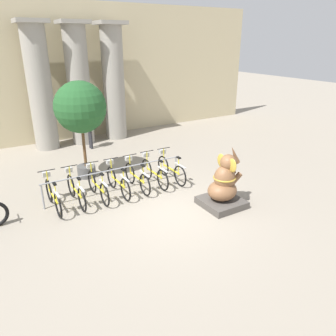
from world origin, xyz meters
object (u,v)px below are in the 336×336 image
Objects in this scene: bicycle_3 at (118,181)px; bicycle_0 at (53,195)px; bicycle_4 at (137,177)px; potted_tree at (80,109)px; person_pedestrian at (89,126)px; bicycle_6 at (171,169)px; elephant_statue at (224,186)px; bicycle_5 at (154,172)px; bicycle_2 at (97,186)px; bicycle_1 at (76,190)px.

bicycle_0 is at bearing 179.46° from bicycle_3.
bicycle_4 is 2.83m from potted_tree.
bicycle_0 is at bearing -119.51° from person_pedestrian.
elephant_statue reaches higher than bicycle_6.
elephant_statue is at bearing -56.88° from potted_tree.
bicycle_4 is at bearing -176.43° from bicycle_5.
bicycle_6 is (2.57, 0.04, 0.00)m from bicycle_2.
person_pedestrian reaches higher than bicycle_6.
bicycle_4 is 1.28m from bicycle_6.
bicycle_1 is at bearing 0.30° from bicycle_0.
bicycle_2 is 0.64m from bicycle_3.
bicycle_6 is 3.50m from potted_tree.
bicycle_2 is at bearing -106.34° from person_pedestrian.
bicycle_6 is (1.28, 0.03, 0.00)m from bicycle_4.
potted_tree is (-2.33, 1.76, 1.93)m from bicycle_6.
bicycle_0 is at bearing -179.68° from bicycle_6.
elephant_statue reaches higher than bicycle_0.
bicycle_2 is 3.68m from elephant_statue.
bicycle_0 and bicycle_1 have the same top height.
person_pedestrian is (2.68, 4.73, 0.59)m from bicycle_0.
bicycle_5 is 3.10m from potted_tree.
potted_tree is at bearing 63.69° from bicycle_1.
bicycle_1 and bicycle_5 have the same top height.
bicycle_2 is at bearing -1.91° from bicycle_1.
bicycle_2 is 1.00× the size of elephant_statue.
potted_tree reaches higher than bicycle_6.
bicycle_0 is at bearing -179.70° from bicycle_1.
bicycle_5 is 0.64m from bicycle_6.
bicycle_2 is 1.00× the size of bicycle_5.
bicycle_3 is 1.06× the size of person_pedestrian.
bicycle_4 is 1.06× the size of person_pedestrian.
bicycle_0 is 5.46m from person_pedestrian.
bicycle_3 is 3.20m from elephant_statue.
bicycle_2 is 4.98m from person_pedestrian.
potted_tree is at bearing 134.03° from bicycle_5.
elephant_statue is (2.89, -2.27, 0.18)m from bicycle_2.
bicycle_2 is at bearing -178.63° from bicycle_5.
bicycle_1 is at bearing -179.68° from bicycle_6.
bicycle_2 is 2.64m from potted_tree.
bicycle_1 is at bearing 179.03° from bicycle_3.
bicycle_5 is (3.21, 0.03, 0.00)m from bicycle_0.
bicycle_1 is 1.00× the size of bicycle_5.
bicycle_4 is (0.64, 0.01, 0.00)m from bicycle_3.
bicycle_2 is (1.28, -0.02, 0.00)m from bicycle_0.
person_pedestrian is at bearing 73.66° from bicycle_2.
bicycle_0 is 2.57m from bicycle_4.
bicycle_5 is at bearing 0.55° from bicycle_1.
bicycle_0 is 0.64m from bicycle_1.
bicycle_5 is 1.00× the size of elephant_statue.
bicycle_4 is 0.64m from bicycle_5.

